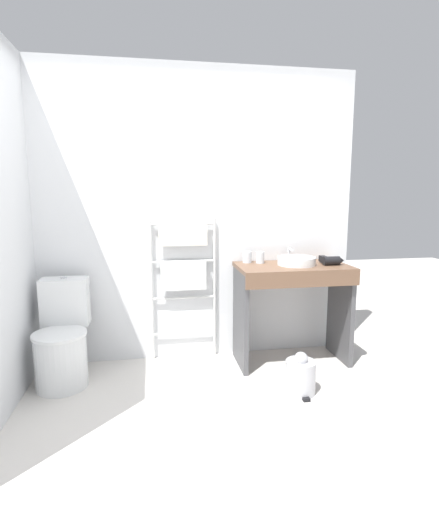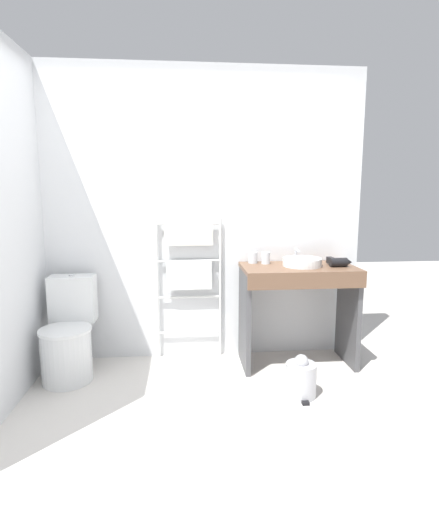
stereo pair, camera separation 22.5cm
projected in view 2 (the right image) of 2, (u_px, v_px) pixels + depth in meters
The scene contains 11 objects.
ground_plane at pixel (210, 445), 2.37m from camera, with size 12.00×12.00×0.00m, color silver.
wall_back at pixel (199, 216), 3.56m from camera, with size 2.91×0.12×2.56m, color silver.
toilet at pixel (69, 337), 3.21m from camera, with size 0.40×0.56×0.81m.
towel_radiator at pixel (189, 264), 3.51m from camera, with size 0.59×0.06×1.27m.
vanity_counter at pixel (298, 299), 3.40m from camera, with size 0.96×0.53×0.87m.
sink_basin at pixel (302, 262), 3.37m from camera, with size 0.33×0.33×0.07m.
faucet at pixel (296, 253), 3.53m from camera, with size 0.02×0.10×0.13m.
cup_near_wall at pixel (253, 257), 3.51m from camera, with size 0.08×0.08×0.10m.
cup_near_edge at pixel (266, 258), 3.47m from camera, with size 0.07×0.07×0.10m.
hair_dryer at pixel (339, 262), 3.35m from camera, with size 0.19×0.18×0.08m.
trash_bin at pixel (301, 379), 2.93m from camera, with size 0.22×0.26×0.32m.
Camera 2 is at (-0.14, -2.16, 1.48)m, focal length 28.00 mm.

